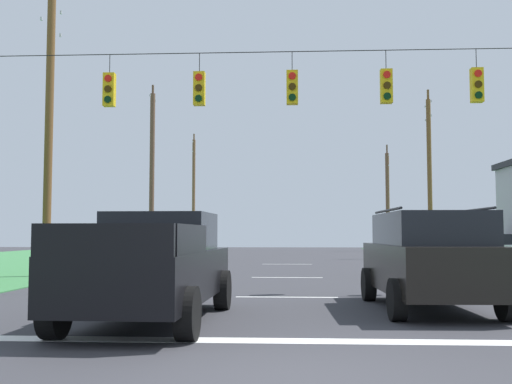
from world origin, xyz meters
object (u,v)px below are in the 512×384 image
pickup_truck (154,267)px  distant_car_far_parked (440,255)px  distant_car_oncoming (122,247)px  utility_pole_near_left (388,199)px  distant_car_crossing_white (502,249)px  suv_black (429,258)px  utility_pole_distant_right (152,173)px  utility_pole_far_left (49,126)px  utility_pole_far_right (430,174)px  utility_pole_distant_left (194,191)px  overhead_signal_span (284,142)px

pickup_truck → distant_car_far_parked: size_ratio=1.25×
pickup_truck → distant_car_oncoming: 24.13m
utility_pole_near_left → distant_car_crossing_white: bearing=-86.2°
suv_black → utility_pole_near_left: (6.00, 41.36, 3.50)m
pickup_truck → utility_pole_distant_right: size_ratio=0.51×
utility_pole_far_left → pickup_truck: bearing=-59.3°
distant_car_oncoming → utility_pole_far_left: 13.40m
utility_pole_far_right → distant_car_oncoming: bearing=-166.6°
distant_car_oncoming → utility_pole_distant_right: (1.03, 2.81, 4.47)m
distant_car_crossing_white → distant_car_oncoming: 20.20m
distant_car_crossing_white → distant_car_oncoming: same height
distant_car_oncoming → utility_pole_distant_left: size_ratio=0.42×
overhead_signal_span → utility_pole_near_left: (8.97, 37.34, 0.48)m
pickup_truck → distant_car_oncoming: pickup_truck is taller
overhead_signal_span → suv_black: 5.85m
distant_car_crossing_white → utility_pole_far_left: 21.64m
utility_pole_far_left → suv_black: bearing=-37.0°
pickup_truck → utility_pole_far_right: bearing=67.6°
pickup_truck → suv_black: suv_black is taller
suv_black → utility_pole_far_left: utility_pole_far_left is taller
pickup_truck → utility_pole_far_right: utility_pole_far_right is taller
distant_car_far_parked → utility_pole_near_left: 32.51m
utility_pole_far_right → utility_pole_distant_right: (-17.29, -1.57, -0.04)m
overhead_signal_span → pickup_truck: size_ratio=3.17×
overhead_signal_span → utility_pole_distant_left: size_ratio=1.64×
utility_pole_distant_right → pickup_truck: bearing=-77.0°
pickup_truck → distant_car_far_parked: bearing=54.9°
distant_car_far_parked → utility_pole_distant_left: size_ratio=0.41×
utility_pole_near_left → utility_pole_far_left: size_ratio=0.86×
suv_black → distant_car_far_parked: size_ratio=1.11×
pickup_truck → distant_car_crossing_white: bearing=56.5°
utility_pole_far_right → utility_pole_distant_right: bearing=-174.8°
overhead_signal_span → distant_car_far_parked: 8.27m
overhead_signal_span → distant_car_crossing_white: overhead_signal_span is taller
distant_car_far_parked → distant_car_crossing_white: bearing=58.8°
utility_pole_far_right → utility_pole_distant_left: utility_pole_far_right is taller
overhead_signal_span → distant_car_crossing_white: size_ratio=3.94×
pickup_truck → utility_pole_far_right: size_ratio=0.51×
suv_black → utility_pole_far_left: size_ratio=0.44×
utility_pole_near_left → utility_pole_distant_left: size_ratio=0.89×
overhead_signal_span → distant_car_oncoming: bearing=118.4°
distant_car_crossing_white → distant_car_oncoming: bearing=169.6°
pickup_truck → distant_car_oncoming: (-6.99, 23.10, -0.18)m
utility_pole_far_right → utility_pole_distant_right: 17.36m
utility_pole_far_right → utility_pole_far_left: 24.41m
distant_car_crossing_white → distant_car_far_parked: bearing=-121.2°
distant_car_crossing_white → distant_car_far_parked: size_ratio=1.01×
utility_pole_near_left → utility_pole_distant_right: (-17.25, -17.31, 0.69)m
suv_black → utility_pole_far_right: 26.66m
utility_pole_near_left → pickup_truck: bearing=-104.6°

